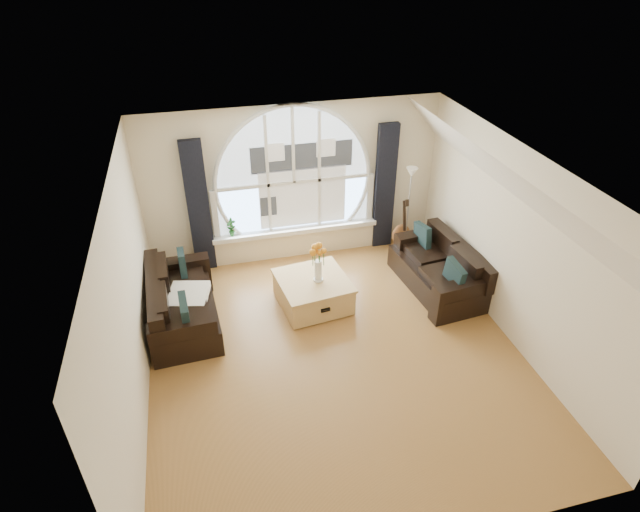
{
  "coord_description": "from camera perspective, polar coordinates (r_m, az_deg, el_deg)",
  "views": [
    {
      "loc": [
        -1.5,
        -5.12,
        5.02
      ],
      "look_at": [
        0.0,
        0.9,
        1.05
      ],
      "focal_mm": 29.12,
      "sensor_mm": 36.0,
      "label": 1
    }
  ],
  "objects": [
    {
      "name": "arched_window",
      "position": [
        8.68,
        -2.95,
        9.52
      ],
      "size": [
        2.6,
        0.06,
        2.15
      ],
      "primitive_type": "cube",
      "color": "silver",
      "rests_on": "wall_back"
    },
    {
      "name": "sofa_right",
      "position": [
        8.52,
        12.89,
        -1.16
      ],
      "size": [
        1.07,
        1.86,
        0.79
      ],
      "primitive_type": "cube",
      "rotation": [
        0.0,
        0.0,
        0.11
      ],
      "color": "black",
      "rests_on": "ground"
    },
    {
      "name": "ceiling",
      "position": [
        5.82,
        2.17,
        9.09
      ],
      "size": [
        5.0,
        5.5,
        0.01
      ],
      "primitive_type": "cube",
      "color": "silver",
      "rests_on": "ground"
    },
    {
      "name": "curtain_left",
      "position": [
        8.67,
        -13.21,
        5.16
      ],
      "size": [
        0.35,
        0.12,
        2.3
      ],
      "primitive_type": "cube",
      "color": "black",
      "rests_on": "ground"
    },
    {
      "name": "curtain_right",
      "position": [
        9.2,
        7.13,
        7.48
      ],
      "size": [
        0.35,
        0.12,
        2.3
      ],
      "primitive_type": "cube",
      "color": "black",
      "rests_on": "ground"
    },
    {
      "name": "coffee_chest",
      "position": [
        8.02,
        -0.76,
        -3.86
      ],
      "size": [
        1.16,
        1.16,
        0.51
      ],
      "primitive_type": "cube",
      "rotation": [
        0.0,
        0.0,
        0.13
      ],
      "color": "tan",
      "rests_on": "ground"
    },
    {
      "name": "window_frame",
      "position": [
        8.65,
        -2.91,
        9.45
      ],
      "size": [
        2.76,
        0.08,
        2.15
      ],
      "primitive_type": "cube",
      "color": "white",
      "rests_on": "wall_back"
    },
    {
      "name": "wall_left",
      "position": [
        6.38,
        -20.32,
        -4.89
      ],
      "size": [
        0.01,
        5.5,
        2.7
      ],
      "primitive_type": "cube",
      "color": "beige",
      "rests_on": "ground"
    },
    {
      "name": "window_sill",
      "position": [
        9.11,
        -2.67,
        2.89
      ],
      "size": [
        2.9,
        0.22,
        0.08
      ],
      "primitive_type": "cube",
      "color": "white",
      "rests_on": "wall_back"
    },
    {
      "name": "potted_plant",
      "position": [
        8.89,
        -9.76,
        3.12
      ],
      "size": [
        0.19,
        0.14,
        0.32
      ],
      "primitive_type": "imported",
      "rotation": [
        0.0,
        0.0,
        -0.17
      ],
      "color": "#1E6023",
      "rests_on": "window_sill"
    },
    {
      "name": "guitar",
      "position": [
        9.36,
        9.03,
        3.5
      ],
      "size": [
        0.38,
        0.27,
        1.06
      ],
      "primitive_type": "cube",
      "rotation": [
        0.0,
        0.0,
        0.07
      ],
      "color": "brown",
      "rests_on": "ground"
    },
    {
      "name": "wall_back",
      "position": [
        8.81,
        -2.94,
        7.95
      ],
      "size": [
        5.0,
        0.01,
        2.7
      ],
      "primitive_type": "cube",
      "color": "beige",
      "rests_on": "ground"
    },
    {
      "name": "floor_lamp",
      "position": [
        9.25,
        9.64,
        4.97
      ],
      "size": [
        0.24,
        0.24,
        1.6
      ],
      "primitive_type": "cube",
      "color": "#B2B2B2",
      "rests_on": "ground"
    },
    {
      "name": "ground",
      "position": [
        7.33,
        1.74,
        -10.66
      ],
      "size": [
        5.0,
        5.5,
        0.01
      ],
      "primitive_type": "cube",
      "color": "brown",
      "rests_on": "ground"
    },
    {
      "name": "wall_front",
      "position": [
        4.62,
        11.83,
        -20.99
      ],
      "size": [
        5.0,
        0.01,
        2.7
      ],
      "primitive_type": "cube",
      "color": "beige",
      "rests_on": "ground"
    },
    {
      "name": "attic_slope",
      "position": [
        6.86,
        20.24,
        7.64
      ],
      "size": [
        0.92,
        5.5,
        0.72
      ],
      "primitive_type": "cube",
      "color": "silver",
      "rests_on": "ground"
    },
    {
      "name": "sofa_left",
      "position": [
        7.85,
        -14.89,
        -4.75
      ],
      "size": [
        1.0,
        1.85,
        0.8
      ],
      "primitive_type": "cube",
      "rotation": [
        0.0,
        0.0,
        0.06
      ],
      "color": "black",
      "rests_on": "ground"
    },
    {
      "name": "wall_right",
      "position": [
        7.47,
        20.74,
        0.83
      ],
      "size": [
        0.01,
        5.5,
        2.7
      ],
      "primitive_type": "cube",
      "color": "beige",
      "rests_on": "ground"
    },
    {
      "name": "neighbor_house",
      "position": [
        8.74,
        -1.94,
        8.83
      ],
      "size": [
        1.7,
        0.02,
        1.5
      ],
      "primitive_type": "cube",
      "color": "silver",
      "rests_on": "wall_back"
    },
    {
      "name": "vase_flowers",
      "position": [
        7.66,
        -0.2,
        -0.3
      ],
      "size": [
        0.24,
        0.24,
        0.7
      ],
      "primitive_type": "cube",
      "color": "white",
      "rests_on": "coffee_chest"
    },
    {
      "name": "throw_blanket",
      "position": [
        7.75,
        -14.24,
        -4.22
      ],
      "size": [
        0.66,
        0.66,
        0.1
      ],
      "primitive_type": "cube",
      "rotation": [
        0.0,
        0.0,
        -0.23
      ],
      "color": "silver",
      "rests_on": "sofa_left"
    }
  ]
}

